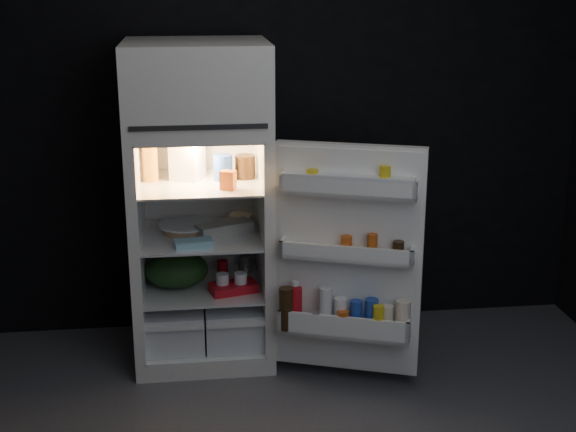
{
  "coord_description": "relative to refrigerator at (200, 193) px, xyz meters",
  "views": [
    {
      "loc": [
        -0.38,
        -2.98,
        2.13
      ],
      "look_at": [
        0.12,
        1.0,
        0.9
      ],
      "focal_mm": 50.0,
      "sensor_mm": 36.0,
      "label": 1
    }
  ],
  "objects": [
    {
      "name": "small_can_silver",
      "position": [
        0.26,
        0.14,
        -0.48
      ],
      "size": [
        0.08,
        0.08,
        0.09
      ],
      "primitive_type": "cylinder",
      "rotation": [
        0.0,
        0.0,
        -0.1
      ],
      "color": "#B8B8BD",
      "rests_on": "refrigerator"
    },
    {
      "name": "egg_carton",
      "position": [
        0.13,
        -0.07,
        -0.19
      ],
      "size": [
        0.33,
        0.23,
        0.07
      ],
      "primitive_type": "cube",
      "rotation": [
        0.0,
        0.0,
        0.41
      ],
      "color": "gray",
      "rests_on": "refrigerator"
    },
    {
      "name": "wrapped_pkg",
      "position": [
        0.23,
        0.15,
        -0.2
      ],
      "size": [
        0.16,
        0.15,
        0.05
      ],
      "primitive_type": "cube",
      "rotation": [
        0.0,
        0.0,
        -0.38
      ],
      "color": "beige",
      "rests_on": "refrigerator"
    },
    {
      "name": "pie",
      "position": [
        -0.08,
        0.01,
        -0.21
      ],
      "size": [
        0.29,
        0.29,
        0.04
      ],
      "primitive_type": "cylinder",
      "rotation": [
        0.0,
        0.0,
        -0.06
      ],
      "color": "tan",
      "rests_on": "refrigerator"
    },
    {
      "name": "jam_jar",
      "position": [
        0.25,
        0.02,
        0.14
      ],
      "size": [
        0.15,
        0.15,
        0.13
      ],
      "primitive_type": "cylinder",
      "rotation": [
        0.0,
        0.0,
        -0.42
      ],
      "color": "black",
      "rests_on": "refrigerator"
    },
    {
      "name": "fridge_door",
      "position": [
        0.73,
        -0.51,
        -0.28
      ],
      "size": [
        0.74,
        0.43,
        1.22
      ],
      "color": "white",
      "rests_on": "ground"
    },
    {
      "name": "mayo_jar",
      "position": [
        0.13,
        -0.01,
        0.14
      ],
      "size": [
        0.11,
        0.11,
        0.14
      ],
      "primitive_type": "cylinder",
      "rotation": [
        0.0,
        0.0,
        0.05
      ],
      "color": "#1F43AA",
      "rests_on": "refrigerator"
    },
    {
      "name": "wall_back",
      "position": [
        0.33,
        0.38,
        0.39
      ],
      "size": [
        4.0,
        0.0,
        2.7
      ],
      "primitive_type": "cube",
      "color": "black",
      "rests_on": "ground"
    },
    {
      "name": "yogurt_tray",
      "position": [
        0.16,
        -0.17,
        -0.5
      ],
      "size": [
        0.28,
        0.2,
        0.05
      ],
      "primitive_type": "cube",
      "rotation": [
        0.0,
        0.0,
        0.26
      ],
      "color": "red",
      "rests_on": "refrigerator"
    },
    {
      "name": "amber_bottle",
      "position": [
        -0.27,
        0.02,
        0.18
      ],
      "size": [
        0.1,
        0.1,
        0.22
      ],
      "primitive_type": "cylinder",
      "rotation": [
        0.0,
        0.0,
        -0.14
      ],
      "color": "#C47A1F",
      "rests_on": "refrigerator"
    },
    {
      "name": "flat_package",
      "position": [
        -0.05,
        -0.25,
        -0.21
      ],
      "size": [
        0.21,
        0.12,
        0.04
      ],
      "primitive_type": "cube",
      "rotation": [
        0.0,
        0.0,
        0.13
      ],
      "color": "#88BFD3",
      "rests_on": "refrigerator"
    },
    {
      "name": "small_carton",
      "position": [
        0.15,
        -0.21,
        0.12
      ],
      "size": [
        0.09,
        0.08,
        0.1
      ],
      "primitive_type": "cube",
      "rotation": [
        0.0,
        0.0,
        -0.4
      ],
      "color": "#C05116",
      "rests_on": "refrigerator"
    },
    {
      "name": "refrigerator",
      "position": [
        0.0,
        0.0,
        0.0
      ],
      "size": [
        0.76,
        0.71,
        1.78
      ],
      "color": "white",
      "rests_on": "ground"
    },
    {
      "name": "produce_bag",
      "position": [
        -0.15,
        -0.05,
        -0.43
      ],
      "size": [
        0.41,
        0.37,
        0.2
      ],
      "primitive_type": "ellipsoid",
      "rotation": [
        0.0,
        0.0,
        -0.2
      ],
      "color": "#193815",
      "rests_on": "refrigerator"
    },
    {
      "name": "wall_front",
      "position": [
        0.33,
        -3.02,
        0.39
      ],
      "size": [
        4.0,
        0.0,
        2.7
      ],
      "primitive_type": "cube",
      "color": "black",
      "rests_on": "ground"
    },
    {
      "name": "milk_jug",
      "position": [
        -0.06,
        0.04,
        0.19
      ],
      "size": [
        0.2,
        0.2,
        0.24
      ],
      "primitive_type": "cube",
      "rotation": [
        0.0,
        0.0,
        -0.41
      ],
      "color": "white",
      "rests_on": "refrigerator"
    },
    {
      "name": "small_can_red",
      "position": [
        0.12,
        0.09,
        -0.48
      ],
      "size": [
        0.07,
        0.07,
        0.09
      ],
      "primitive_type": "cylinder",
      "rotation": [
        0.0,
        0.0,
        -0.14
      ],
      "color": "red",
      "rests_on": "refrigerator"
    }
  ]
}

